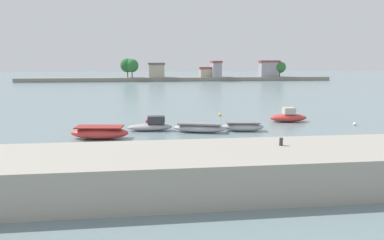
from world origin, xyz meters
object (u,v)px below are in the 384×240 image
(mooring_buoy_1, at_px, (147,121))
(mooring_buoy_0, at_px, (220,114))
(mooring_bollard, at_px, (281,142))
(moored_boat_0, at_px, (100,133))
(moored_boat_3, at_px, (243,126))
(moored_boat_4, at_px, (288,117))
(mooring_buoy_2, at_px, (355,124))
(moored_boat_2, at_px, (199,128))
(moored_boat_1, at_px, (151,126))

(mooring_buoy_1, bearing_deg, mooring_buoy_0, 21.10)
(mooring_buoy_0, relative_size, mooring_buoy_1, 0.97)
(mooring_bollard, bearing_deg, moored_boat_0, 135.33)
(moored_boat_3, xyz_separation_m, moored_boat_4, (6.77, 4.41, 0.12))
(mooring_bollard, relative_size, moored_boat_0, 0.08)
(moored_boat_4, xyz_separation_m, mooring_buoy_2, (6.52, -3.08, -0.40))
(moored_boat_0, distance_m, moored_boat_3, 14.29)
(mooring_buoy_0, bearing_deg, moored_boat_3, -86.60)
(moored_boat_0, distance_m, moored_boat_4, 21.85)
(moored_boat_3, height_order, mooring_buoy_2, moored_boat_3)
(moored_boat_2, height_order, mooring_buoy_2, moored_boat_2)
(moored_boat_0, distance_m, mooring_buoy_2, 27.65)
(moored_boat_1, xyz_separation_m, mooring_buoy_0, (8.89, 8.07, -0.33))
(moored_boat_3, bearing_deg, mooring_buoy_0, 101.07)
(moored_boat_0, bearing_deg, mooring_buoy_2, 13.41)
(moored_boat_0, relative_size, moored_boat_3, 1.26)
(moored_boat_0, distance_m, moored_boat_2, 9.77)
(moored_boat_4, distance_m, mooring_buoy_1, 16.81)
(mooring_buoy_2, bearing_deg, mooring_buoy_1, 169.50)
(mooring_bollard, xyz_separation_m, mooring_buoy_1, (-8.34, 19.82, -2.28))
(moored_boat_1, height_order, moored_boat_3, moored_boat_1)
(moored_boat_0, distance_m, mooring_buoy_0, 17.56)
(moored_boat_2, bearing_deg, moored_boat_3, 15.70)
(mooring_bollard, height_order, mooring_buoy_2, mooring_bollard)
(mooring_bollard, height_order, mooring_buoy_0, mooring_bollard)
(moored_boat_2, distance_m, mooring_buoy_2, 17.91)
(moored_boat_1, relative_size, mooring_buoy_1, 11.20)
(moored_boat_3, distance_m, moored_boat_4, 8.08)
(moored_boat_1, relative_size, moored_boat_2, 0.83)
(mooring_bollard, distance_m, moored_boat_1, 17.36)
(moored_boat_0, bearing_deg, moored_boat_1, 39.30)
(moored_boat_1, distance_m, moored_boat_4, 16.53)
(mooring_buoy_1, bearing_deg, moored_boat_2, -46.54)
(moored_boat_0, xyz_separation_m, moored_boat_2, (9.62, 1.70, -0.11))
(moored_boat_3, bearing_deg, moored_boat_2, -171.17)
(moored_boat_4, relative_size, mooring_buoy_0, 11.22)
(mooring_buoy_0, xyz_separation_m, mooring_buoy_1, (-9.44, -3.64, 0.01))
(moored_boat_3, bearing_deg, mooring_bollard, -88.94)
(mooring_buoy_0, bearing_deg, moored_boat_0, -140.90)
(moored_boat_4, bearing_deg, mooring_buoy_2, -23.52)
(mooring_buoy_1, relative_size, mooring_buoy_2, 1.12)
(moored_boat_1, xyz_separation_m, moored_boat_2, (4.89, -1.30, -0.07))
(moored_boat_4, bearing_deg, moored_boat_0, -161.74)
(moored_boat_1, distance_m, moored_boat_2, 5.06)
(moored_boat_0, xyz_separation_m, mooring_buoy_2, (27.47, 3.12, -0.38))
(moored_boat_0, height_order, moored_boat_2, moored_boat_0)
(mooring_buoy_1, bearing_deg, mooring_bollard, -67.17)
(mooring_bollard, relative_size, moored_boat_1, 0.10)
(mooring_buoy_0, bearing_deg, moored_boat_2, -113.15)
(moored_boat_4, bearing_deg, moored_boat_2, -156.57)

